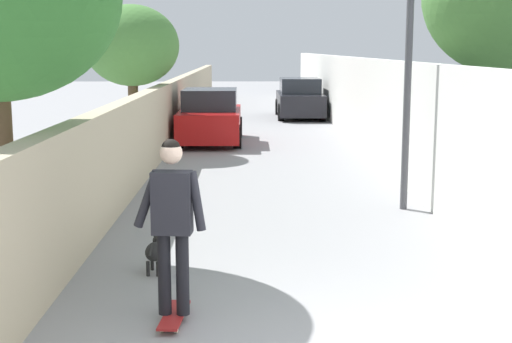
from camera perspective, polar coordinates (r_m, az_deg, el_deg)
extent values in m
plane|color=gray|center=(19.97, 0.72, 1.99)|extent=(80.00, 80.00, 0.00)
cube|color=tan|center=(18.01, -7.77, 3.86)|extent=(48.00, 0.30, 1.75)
cube|color=silver|center=(18.12, 9.49, 4.92)|extent=(48.00, 0.30, 2.42)
cylinder|color=brown|center=(9.40, -19.37, 0.08)|extent=(0.29, 0.29, 2.39)
cylinder|color=#473523|center=(14.16, 18.89, 3.81)|extent=(0.25, 0.25, 2.70)
cylinder|color=brown|center=(19.09, -9.63, 4.55)|extent=(0.26, 0.26, 2.02)
ellipsoid|color=#4C843D|center=(19.02, -9.78, 9.78)|extent=(2.43, 2.43, 2.07)
cylinder|color=#4C4C51|center=(12.18, 11.89, 7.16)|extent=(0.12, 0.12, 4.36)
cube|color=maroon|center=(7.33, -6.47, -11.19)|extent=(0.81, 0.26, 0.02)
cylinder|color=beige|center=(7.61, -6.60, -10.71)|extent=(0.06, 0.03, 0.06)
cylinder|color=beige|center=(7.59, -5.55, -10.76)|extent=(0.06, 0.03, 0.06)
cylinder|color=beige|center=(7.10, -7.45, -12.27)|extent=(0.06, 0.03, 0.06)
cylinder|color=beige|center=(7.07, -6.31, -12.33)|extent=(0.06, 0.03, 0.06)
cylinder|color=black|center=(7.20, -7.24, -8.01)|extent=(0.14, 0.14, 0.82)
cylinder|color=black|center=(7.17, -5.82, -8.07)|extent=(0.14, 0.14, 0.82)
cube|color=#26262D|center=(7.00, -6.65, -2.45)|extent=(0.25, 0.40, 0.61)
cylinder|color=#26262D|center=(7.04, -8.57, -2.15)|extent=(0.11, 0.29, 0.58)
cylinder|color=#26262D|center=(6.96, -4.70, -2.34)|extent=(0.10, 0.18, 0.59)
sphere|color=beige|center=(6.92, -6.72, 1.48)|extent=(0.22, 0.22, 0.22)
sphere|color=black|center=(6.91, -6.73, 1.80)|extent=(0.19, 0.19, 0.19)
ellipsoid|color=black|center=(8.80, -8.00, -6.28)|extent=(0.39, 0.25, 0.22)
sphere|color=black|center=(9.01, -7.69, -5.43)|extent=(0.15, 0.15, 0.15)
cone|color=black|center=(9.00, -7.95, -4.93)|extent=(0.05, 0.05, 0.06)
cone|color=black|center=(8.98, -7.45, -4.94)|extent=(0.05, 0.05, 0.06)
cylinder|color=black|center=(8.97, -8.20, -7.15)|extent=(0.04, 0.04, 0.18)
cylinder|color=black|center=(8.95, -7.44, -7.18)|extent=(0.04, 0.04, 0.18)
cylinder|color=black|center=(8.75, -8.53, -7.60)|extent=(0.04, 0.04, 0.18)
cylinder|color=black|center=(8.73, -7.75, -7.63)|extent=(0.04, 0.04, 0.18)
cylinder|color=black|center=(8.56, -8.34, -6.19)|extent=(0.14, 0.04, 0.13)
cylinder|color=black|center=(7.90, -7.40, -4.68)|extent=(1.59, 0.40, 0.66)
cube|color=#B71414|center=(20.74, -3.63, 3.82)|extent=(3.82, 1.70, 0.80)
cube|color=#262B33|center=(20.68, -3.65, 5.69)|extent=(1.99, 1.50, 0.60)
cylinder|color=black|center=(22.00, -5.52, 3.50)|extent=(0.64, 0.22, 0.64)
cylinder|color=black|center=(21.92, -1.39, 3.52)|extent=(0.64, 0.22, 0.64)
cylinder|color=black|center=(19.65, -6.10, 2.75)|extent=(0.64, 0.22, 0.64)
cylinder|color=black|center=(19.57, -1.48, 2.77)|extent=(0.64, 0.22, 0.64)
cube|color=black|center=(28.40, 3.47, 5.40)|extent=(4.06, 1.70, 0.80)
cube|color=#262B33|center=(28.36, 3.48, 6.77)|extent=(2.11, 1.50, 0.60)
cylinder|color=black|center=(29.63, 1.76, 5.12)|extent=(0.64, 0.22, 0.64)
cylinder|color=black|center=(29.74, 4.82, 5.11)|extent=(0.64, 0.22, 0.64)
cylinder|color=black|center=(27.12, 1.98, 4.70)|extent=(0.64, 0.22, 0.64)
cylinder|color=black|center=(27.24, 5.32, 4.69)|extent=(0.64, 0.22, 0.64)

